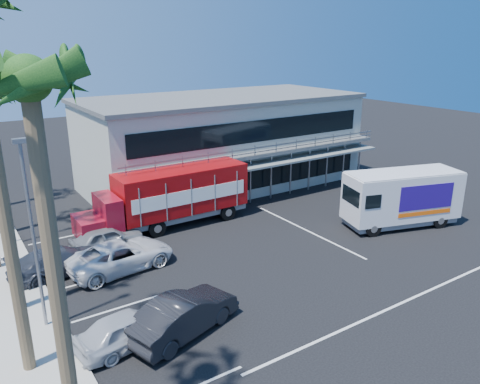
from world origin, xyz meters
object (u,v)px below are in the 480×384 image
red_truck (171,196)px  parked_car_a (129,328)px  parked_car_b (183,315)px  white_van (402,197)px

red_truck → parked_car_a: red_truck is taller
red_truck → parked_car_b: red_truck is taller
white_van → parked_car_b: (-17.14, -2.84, -1.09)m
parked_car_a → white_van: bearing=-91.3°
red_truck → parked_car_a: 12.64m
red_truck → parked_car_a: size_ratio=2.61×
red_truck → parked_car_b: (-4.76, -11.00, -1.22)m
parked_car_b → parked_car_a: bearing=59.3°
parked_car_b → white_van: bearing=-98.3°
white_van → parked_car_b: white_van is taller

